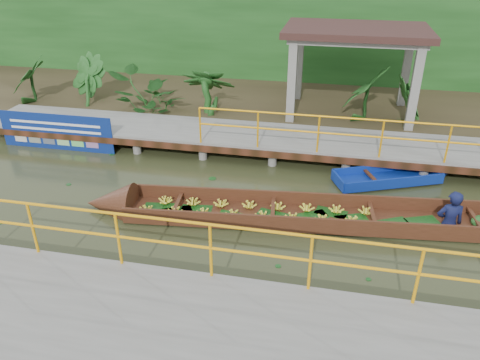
# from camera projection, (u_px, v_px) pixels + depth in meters

# --- Properties ---
(ground) EXTENTS (80.00, 80.00, 0.00)m
(ground) POSITION_uv_depth(u_px,v_px,m) (213.00, 210.00, 10.86)
(ground) COLOR #2E3118
(ground) RESTS_ON ground
(land_strip) EXTENTS (30.00, 8.00, 0.45)m
(land_strip) POSITION_uv_depth(u_px,v_px,m) (264.00, 102.00, 17.27)
(land_strip) COLOR #2E2617
(land_strip) RESTS_ON ground
(far_dock) EXTENTS (16.00, 2.06, 1.66)m
(far_dock) POSITION_uv_depth(u_px,v_px,m) (243.00, 137.00, 13.62)
(far_dock) COLOR slate
(far_dock) RESTS_ON ground
(near_dock) EXTENTS (18.00, 2.40, 1.73)m
(near_dock) POSITION_uv_depth(u_px,v_px,m) (205.00, 345.00, 6.90)
(near_dock) COLOR slate
(near_dock) RESTS_ON ground
(pavilion) EXTENTS (4.40, 3.00, 3.00)m
(pavilion) POSITION_uv_depth(u_px,v_px,m) (356.00, 40.00, 14.49)
(pavilion) COLOR slate
(pavilion) RESTS_ON ground
(foliage_backdrop) EXTENTS (30.00, 0.80, 4.00)m
(foliage_backdrop) POSITION_uv_depth(u_px,v_px,m) (275.00, 40.00, 18.62)
(foliage_backdrop) COLOR #174115
(foliage_backdrop) RESTS_ON ground
(vendor_boat) EXTENTS (10.88, 2.18, 2.08)m
(vendor_boat) POSITION_uv_depth(u_px,v_px,m) (331.00, 213.00, 10.34)
(vendor_boat) COLOR #351B0E
(vendor_boat) RESTS_ON ground
(moored_blue_boat) EXTENTS (3.21, 1.98, 0.75)m
(moored_blue_boat) POSITION_uv_depth(u_px,v_px,m) (414.00, 176.00, 12.15)
(moored_blue_boat) COLOR navy
(moored_blue_boat) RESTS_ON ground
(blue_banner) EXTENTS (3.56, 0.04, 1.11)m
(blue_banner) POSITION_uv_depth(u_px,v_px,m) (56.00, 132.00, 13.74)
(blue_banner) COLOR navy
(blue_banner) RESTS_ON ground
(tropical_plants) EXTENTS (14.39, 1.39, 1.74)m
(tropical_plants) POSITION_uv_depth(u_px,v_px,m) (201.00, 87.00, 15.17)
(tropical_plants) COLOR #174115
(tropical_plants) RESTS_ON ground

